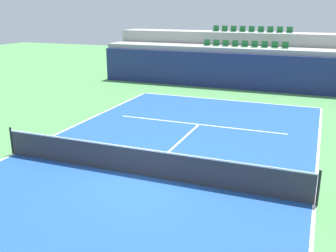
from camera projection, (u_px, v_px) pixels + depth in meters
The scene contains 13 objects.
ground_plane at pixel (142, 176), 13.07m from camera, with size 80.00×80.00×0.00m, color #4C8C4C.
court_surface at pixel (142, 176), 13.06m from camera, with size 11.00×24.00×0.01m, color #1E4C99.
baseline_far at pixel (226, 100), 23.68m from camera, with size 11.00×0.10×0.00m, color white.
sideline_left at pixel (14, 154), 14.98m from camera, with size 0.10×24.00×0.00m, color white.
sideline_right at pixel (314, 205), 11.14m from camera, with size 0.10×24.00×0.00m, color white.
service_line_far at pixel (199, 124), 18.75m from camera, with size 8.26×0.10×0.00m, color white.
centre_service_line at pixel (176, 145), 15.91m from camera, with size 0.10×6.40×0.00m, color white.
back_wall at pixel (239, 72), 26.49m from camera, with size 20.46×0.30×2.42m, color navy.
stands_tier_lower at pixel (243, 67), 27.64m from camera, with size 20.46×2.40×2.75m, color #9E9E99.
stands_tier_upper at pixel (250, 57), 29.65m from camera, with size 20.46×2.40×3.63m, color #9E9E99.
seating_row_lower at pixel (245, 45), 27.29m from camera, with size 5.94×0.44×0.44m.
seating_row_upper at pixel (251, 30), 29.16m from camera, with size 5.94×0.44×0.44m.
tennis_net at pixel (142, 162), 12.92m from camera, with size 11.08×0.08×1.07m.
Camera 1 is at (5.22, -10.84, 5.43)m, focal length 41.60 mm.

